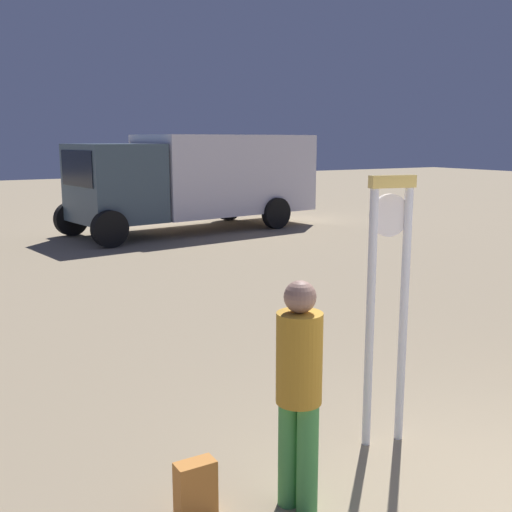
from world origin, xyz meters
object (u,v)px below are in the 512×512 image
at_px(person_near_clock, 299,385).
at_px(backpack, 195,489).
at_px(box_truck_near, 200,177).
at_px(standing_clock, 388,288).

distance_m(person_near_clock, backpack, 1.02).
xyz_separation_m(backpack, box_truck_near, (5.96, 12.53, 1.32)).
relative_size(backpack, box_truck_near, 0.05).
xyz_separation_m(standing_clock, backpack, (-1.84, -0.17, -1.16)).
relative_size(standing_clock, person_near_clock, 1.38).
height_order(standing_clock, box_truck_near, box_truck_near).
xyz_separation_m(person_near_clock, backpack, (-0.66, 0.29, -0.73)).
distance_m(standing_clock, person_near_clock, 1.34).
height_order(backpack, box_truck_near, box_truck_near).
bearing_deg(backpack, standing_clock, 5.18).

